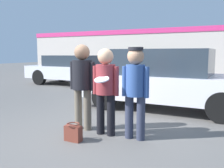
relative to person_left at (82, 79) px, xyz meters
name	(u,v)px	position (x,y,z in m)	size (l,w,h in m)	color
ground_plane	(95,134)	(0.36, -0.15, -1.01)	(56.00, 56.00, 0.00)	#5B5956
storefront_building	(195,53)	(0.36, 10.99, 0.52)	(24.00, 0.22, 3.01)	beige
person_left	(82,79)	(0.00, 0.00, 0.00)	(0.56, 0.39, 1.68)	#665B4C
person_middle_with_frisbee	(106,84)	(0.57, -0.09, -0.07)	(0.53, 0.56, 1.60)	black
person_right	(135,85)	(1.14, -0.06, -0.05)	(0.50, 0.33, 1.62)	#2D3347
parked_car_near	(166,79)	(0.95, 2.58, -0.21)	(4.69, 1.91, 1.62)	silver
parked_car_far	(73,69)	(-4.41, 5.74, -0.28)	(4.53, 1.93, 1.40)	silver
shrub	(135,68)	(-3.00, 10.17, -0.39)	(1.25, 1.25, 1.25)	#2D6B33
handbag	(73,133)	(0.24, -0.65, -0.86)	(0.30, 0.23, 0.31)	brown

